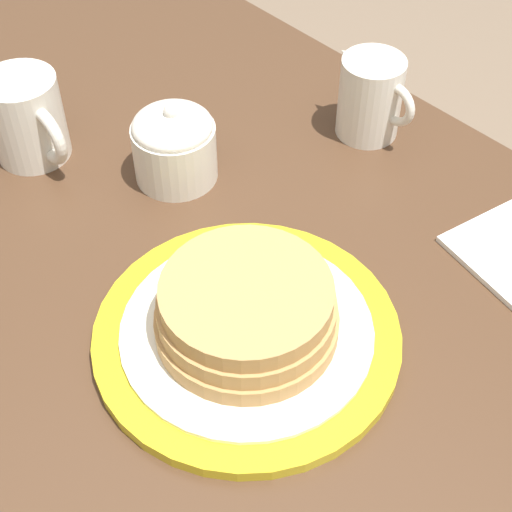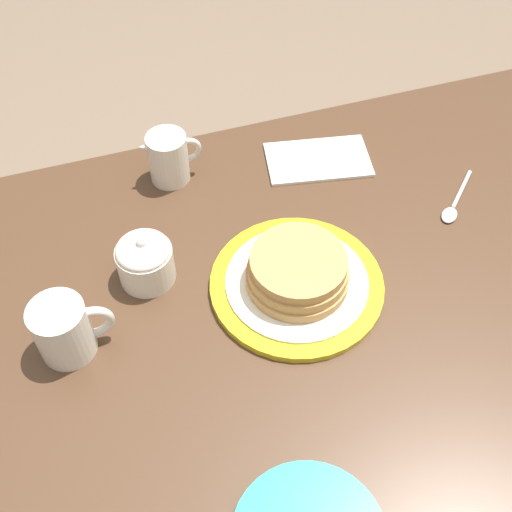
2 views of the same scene
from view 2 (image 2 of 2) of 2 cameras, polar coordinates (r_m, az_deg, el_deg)
ground_plane at (r=1.64m, az=2.29°, el=-20.02°), size 8.00×8.00×0.00m
dining_table at (r=1.04m, az=3.41°, el=-8.43°), size 1.58×0.84×0.77m
pancake_plate at (r=0.95m, az=3.69°, el=-1.86°), size 0.26×0.26×0.07m
coffee_mug at (r=0.90m, az=-16.63°, el=-6.25°), size 0.11×0.08×0.09m
creamer_pitcher at (r=1.10m, az=-7.83°, el=8.71°), size 0.11×0.07×0.10m
sugar_bowl at (r=0.96m, az=-9.85°, el=-0.33°), size 0.08×0.08×0.09m
napkin at (r=1.15m, az=5.53°, el=8.51°), size 0.20×0.14×0.01m
spoon at (r=1.12m, az=17.19°, el=4.34°), size 0.11×0.10×0.01m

